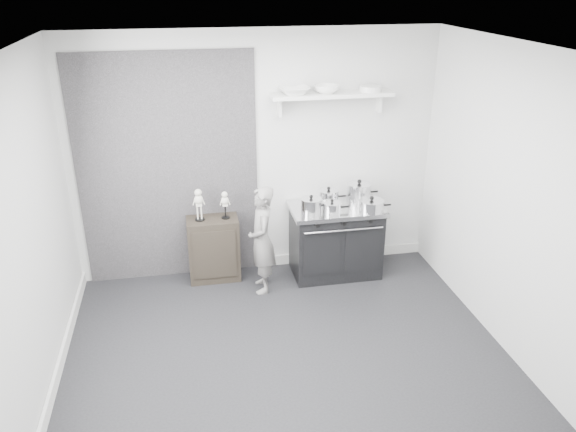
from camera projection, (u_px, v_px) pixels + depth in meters
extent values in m
plane|color=black|center=(288.00, 359.00, 5.05)|extent=(4.00, 4.00, 0.00)
cube|color=silver|center=(256.00, 157.00, 6.13)|extent=(4.00, 0.02, 2.70)
cube|color=silver|center=(353.00, 364.00, 2.89)|extent=(4.00, 0.02, 2.70)
cube|color=silver|center=(23.00, 244.00, 4.16)|extent=(0.02, 3.60, 2.70)
cube|color=silver|center=(514.00, 205.00, 4.86)|extent=(0.02, 3.60, 2.70)
cube|color=silver|center=(287.00, 50.00, 3.97)|extent=(4.00, 3.60, 0.02)
cube|color=black|center=(169.00, 171.00, 6.00)|extent=(1.90, 0.02, 2.50)
cube|color=silver|center=(341.00, 254.00, 6.81)|extent=(2.00, 0.03, 0.12)
cube|color=silver|center=(55.00, 382.00, 4.69)|extent=(0.03, 3.60, 0.12)
cube|color=silver|center=(332.00, 95.00, 5.88)|extent=(1.30, 0.26, 0.04)
cube|color=silver|center=(280.00, 107.00, 5.90)|extent=(0.03, 0.12, 0.20)
cube|color=silver|center=(379.00, 103.00, 6.09)|extent=(0.03, 0.12, 0.20)
cube|color=black|center=(335.00, 242.00, 6.38)|extent=(0.97, 0.58, 0.77)
cube|color=silver|center=(337.00, 209.00, 6.21)|extent=(1.02, 0.62, 0.05)
cube|color=black|center=(322.00, 254.00, 6.07)|extent=(0.41, 0.02, 0.50)
cube|color=black|center=(363.00, 250.00, 6.15)|extent=(0.41, 0.02, 0.50)
cylinder|color=silver|center=(344.00, 230.00, 5.97)|extent=(0.87, 0.02, 0.02)
cylinder|color=black|center=(318.00, 225.00, 5.91)|extent=(0.04, 0.03, 0.04)
cylinder|color=black|center=(344.00, 223.00, 5.96)|extent=(0.04, 0.03, 0.04)
cylinder|color=black|center=(370.00, 221.00, 6.01)|extent=(0.04, 0.03, 0.04)
cube|color=black|center=(214.00, 249.00, 6.26)|extent=(0.56, 0.33, 0.73)
imported|color=slate|center=(262.00, 240.00, 5.95)|extent=(0.30, 0.44, 1.19)
cylinder|color=silver|center=(311.00, 206.00, 6.02)|extent=(0.22, 0.22, 0.15)
cylinder|color=silver|center=(311.00, 199.00, 5.99)|extent=(0.23, 0.23, 0.01)
sphere|color=black|center=(311.00, 197.00, 5.98)|extent=(0.04, 0.04, 0.04)
cylinder|color=black|center=(325.00, 205.00, 6.05)|extent=(0.10, 0.02, 0.02)
cylinder|color=silver|center=(328.00, 197.00, 6.27)|extent=(0.22, 0.22, 0.14)
cylinder|color=silver|center=(329.00, 191.00, 6.24)|extent=(0.23, 0.23, 0.01)
sphere|color=black|center=(329.00, 188.00, 6.23)|extent=(0.04, 0.04, 0.04)
cylinder|color=black|center=(341.00, 196.00, 6.30)|extent=(0.10, 0.02, 0.02)
cylinder|color=silver|center=(359.00, 193.00, 6.32)|extent=(0.27, 0.27, 0.19)
cylinder|color=silver|center=(359.00, 184.00, 6.28)|extent=(0.28, 0.28, 0.02)
sphere|color=black|center=(359.00, 181.00, 6.27)|extent=(0.05, 0.05, 0.05)
cylinder|color=black|center=(374.00, 192.00, 6.35)|extent=(0.10, 0.02, 0.02)
cylinder|color=silver|center=(371.00, 206.00, 6.07)|extent=(0.27, 0.27, 0.11)
cylinder|color=silver|center=(372.00, 201.00, 6.05)|extent=(0.27, 0.27, 0.01)
sphere|color=black|center=(372.00, 198.00, 6.04)|extent=(0.05, 0.05, 0.05)
cylinder|color=black|center=(387.00, 205.00, 6.10)|extent=(0.10, 0.02, 0.02)
cylinder|color=silver|center=(332.00, 208.00, 6.05)|extent=(0.20, 0.20, 0.10)
cylinder|color=silver|center=(332.00, 203.00, 6.02)|extent=(0.20, 0.20, 0.01)
sphere|color=black|center=(332.00, 201.00, 6.01)|extent=(0.04, 0.04, 0.04)
cylinder|color=black|center=(344.00, 207.00, 6.07)|extent=(0.10, 0.02, 0.02)
imported|color=white|center=(294.00, 90.00, 5.79)|extent=(0.32, 0.32, 0.08)
imported|color=white|center=(327.00, 89.00, 5.85)|extent=(0.26, 0.26, 0.08)
cylinder|color=silver|center=(370.00, 88.00, 5.94)|extent=(0.23, 0.23, 0.06)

